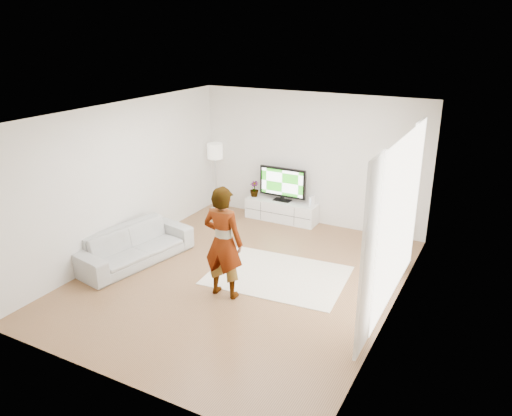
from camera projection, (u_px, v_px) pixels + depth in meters
The scene contains 17 objects.
floor at pixel (242, 278), 8.52m from camera, with size 6.00×6.00×0.00m, color olive.
ceiling at pixel (240, 113), 7.56m from camera, with size 6.00×6.00×0.00m, color white.
wall_left at pixel (122, 180), 9.13m from camera, with size 0.02×6.00×2.80m, color silver.
wall_right at pixel (397, 228), 6.94m from camera, with size 0.02×6.00×2.80m, color silver.
wall_back at pixel (311, 159), 10.53m from camera, with size 5.00×0.02×2.80m, color silver.
wall_front at pixel (108, 279), 5.55m from camera, with size 5.00×0.02×2.80m, color silver.
window at pixel (401, 218), 7.18m from camera, with size 0.01×2.60×2.50m, color white.
curtain_near at pixel (369, 258), 6.17m from camera, with size 0.04×0.70×2.60m, color white.
curtain_far at pixel (413, 198), 8.33m from camera, with size 0.04×0.70×2.60m, color white.
media_console at pixel (282, 211), 10.98m from camera, with size 1.60×0.46×0.45m.
television at pixel (283, 183), 10.78m from camera, with size 1.07×0.21×0.74m.
game_console at pixel (312, 201), 10.55m from camera, with size 0.07×0.17×0.23m.
potted_plant at pixel (254, 189), 11.14m from camera, with size 0.20×0.20×0.35m, color #3F7238.
rug at pixel (278, 275), 8.59m from camera, with size 2.29×1.65×0.01m, color white.
player at pixel (223, 242), 7.67m from camera, with size 0.66×0.43×1.81m, color #334772.
sofa at pixel (134, 245), 9.01m from camera, with size 2.17×0.85×0.63m, color #ABABA6.
floor_lamp at pixel (215, 154), 11.27m from camera, with size 0.35×0.35×1.56m.
Camera 1 is at (3.77, -6.59, 4.04)m, focal length 35.00 mm.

